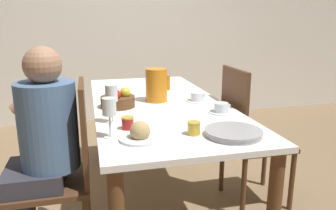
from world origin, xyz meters
name	(u,v)px	position (x,y,z in m)	size (l,w,h in m)	color
ground_plane	(159,200)	(0.00, 0.00, 0.00)	(20.00, 20.00, 0.00)	#7F6647
wall_back	(121,21)	(0.00, 2.22, 1.30)	(10.00, 0.06, 2.60)	silver
dining_table	(158,115)	(0.00, 0.00, 0.67)	(0.88, 1.94, 0.76)	white
chair_person_side	(65,169)	(-0.62, -0.42, 0.52)	(0.42, 0.42, 1.00)	#51331E
chair_opposite	(248,135)	(0.62, -0.16, 0.52)	(0.42, 0.42, 1.00)	#51331E
person_seated	(43,139)	(-0.71, -0.44, 0.71)	(0.39, 0.41, 1.19)	#33333D
red_pitcher	(156,85)	(-0.01, 0.02, 0.88)	(0.17, 0.15, 0.23)	orange
wine_glass_water	(111,95)	(-0.35, -0.41, 0.92)	(0.07, 0.07, 0.21)	white
wine_glass_juice	(109,109)	(-0.37, -0.64, 0.91)	(0.07, 0.07, 0.20)	white
teacup_near_person	(221,109)	(0.32, -0.37, 0.79)	(0.15, 0.15, 0.06)	silver
teacup_across	(197,98)	(0.27, -0.05, 0.79)	(0.15, 0.15, 0.06)	silver
serving_tray	(233,133)	(0.21, -0.76, 0.78)	(0.28, 0.28, 0.03)	#9E9EA3
bread_plate	(140,134)	(-0.24, -0.71, 0.80)	(0.20, 0.20, 0.10)	silver
jam_jar_amber	(194,128)	(0.03, -0.70, 0.80)	(0.07, 0.07, 0.07)	gold
jam_jar_red	(128,122)	(-0.28, -0.54, 0.80)	(0.07, 0.07, 0.07)	#A81E1E
fruit_bowl	(118,100)	(-0.28, -0.07, 0.81)	(0.22, 0.22, 0.13)	brown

